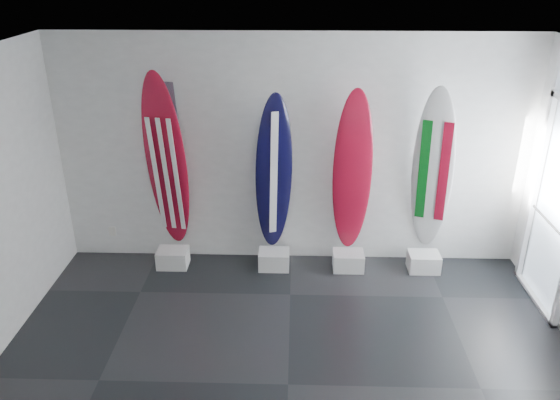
{
  "coord_description": "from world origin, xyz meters",
  "views": [
    {
      "loc": [
        0.05,
        -4.12,
        3.8
      ],
      "look_at": [
        -0.12,
        1.4,
        1.33
      ],
      "focal_mm": 35.25,
      "sensor_mm": 36.0,
      "label": 1
    }
  ],
  "objects_px": {
    "surfboard_usa": "(166,163)",
    "surfboard_italy": "(432,172)",
    "surfboard_swiss": "(352,173)",
    "surfboard_navy": "(274,174)"
  },
  "relations": [
    {
      "from": "surfboard_usa",
      "to": "surfboard_italy",
      "type": "xyz_separation_m",
      "value": [
        3.31,
        0.0,
        -0.08
      ]
    },
    {
      "from": "surfboard_usa",
      "to": "surfboard_italy",
      "type": "bearing_deg",
      "value": 11.05
    },
    {
      "from": "surfboard_usa",
      "to": "surfboard_italy",
      "type": "relative_size",
      "value": 1.06
    },
    {
      "from": "surfboard_swiss",
      "to": "surfboard_italy",
      "type": "height_order",
      "value": "surfboard_italy"
    },
    {
      "from": "surfboard_usa",
      "to": "surfboard_italy",
      "type": "distance_m",
      "value": 3.32
    },
    {
      "from": "surfboard_navy",
      "to": "surfboard_swiss",
      "type": "height_order",
      "value": "surfboard_swiss"
    },
    {
      "from": "surfboard_usa",
      "to": "surfboard_navy",
      "type": "xyz_separation_m",
      "value": [
        1.35,
        0.0,
        -0.13
      ]
    },
    {
      "from": "surfboard_usa",
      "to": "surfboard_swiss",
      "type": "bearing_deg",
      "value": 11.05
    },
    {
      "from": "surfboard_italy",
      "to": "surfboard_usa",
      "type": "bearing_deg",
      "value": -160.51
    },
    {
      "from": "surfboard_navy",
      "to": "surfboard_italy",
      "type": "bearing_deg",
      "value": -18.24
    }
  ]
}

